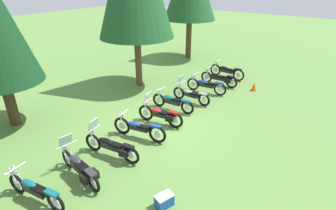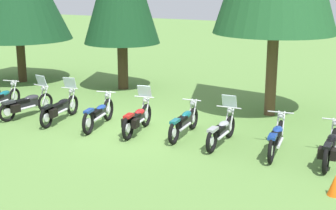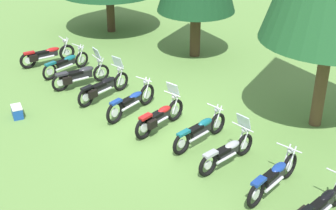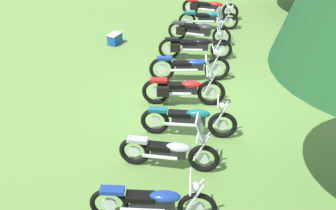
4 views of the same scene
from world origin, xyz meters
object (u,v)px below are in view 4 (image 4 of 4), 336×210
motorcycle_5 (183,89)px  motorcycle_7 (170,151)px  motorcycle_4 (190,67)px  picnic_cooler (115,39)px  motorcycle_6 (189,120)px  motorcycle_3 (194,46)px  motorcycle_1 (209,18)px  motorcycle_2 (198,30)px  motorcycle_8 (154,202)px  motorcycle_0 (209,7)px

motorcycle_5 → motorcycle_7: 2.72m
motorcycle_4 → picnic_cooler: (-2.29, -2.97, -0.25)m
motorcycle_6 → picnic_cooler: 6.13m
motorcycle_5 → picnic_cooler: size_ratio=3.78×
motorcycle_3 → picnic_cooler: (-0.76, -2.90, -0.27)m
motorcycle_3 → motorcycle_6: 4.39m
motorcycle_7 → picnic_cooler: (-6.42, -3.11, -0.25)m
motorcycle_4 → motorcycle_7: bearing=-99.7°
motorcycle_1 → motorcycle_3: motorcycle_3 is taller
motorcycle_2 → motorcycle_5: bearing=-80.0°
motorcycle_5 → motorcycle_8: bearing=-96.4°
motorcycle_5 → motorcycle_8: 4.30m
motorcycle_2 → picnic_cooler: 2.95m
motorcycle_1 → motorcycle_2: size_ratio=0.98×
motorcycle_1 → motorcycle_8: (10.05, -0.01, 0.03)m
motorcycle_0 → motorcycle_1: motorcycle_0 is taller
motorcycle_3 → motorcycle_7: size_ratio=1.09×
motorcycle_7 → picnic_cooler: 7.14m
motorcycle_1 → motorcycle_7: size_ratio=1.03×
motorcycle_2 → picnic_cooler: (0.65, -2.87, -0.27)m
motorcycle_1 → picnic_cooler: size_ratio=3.85×
motorcycle_4 → motorcycle_6: motorcycle_4 is taller
motorcycle_3 → motorcycle_6: bearing=-92.6°
motorcycle_1 → motorcycle_0: bearing=87.5°
motorcycle_5 → motorcycle_8: size_ratio=0.95×
motorcycle_7 → picnic_cooler: motorcycle_7 is taller
motorcycle_2 → motorcycle_8: (8.66, 0.23, -0.01)m
motorcycle_0 → motorcycle_3: (4.11, -0.07, 0.04)m
motorcycle_7 → motorcycle_8: size_ratio=0.93×
motorcycle_4 → picnic_cooler: bearing=130.8°
motorcycle_8 → motorcycle_7: bearing=82.7°
motorcycle_0 → picnic_cooler: bearing=-122.9°
motorcycle_6 → motorcycle_2: bearing=90.6°
motorcycle_4 → motorcycle_5: bearing=-101.9°
motorcycle_4 → motorcycle_7: 4.14m
motorcycle_6 → motorcycle_7: motorcycle_7 is taller
motorcycle_4 → motorcycle_0: bearing=78.4°
motorcycle_5 → motorcycle_6: size_ratio=0.96×
motorcycle_8 → motorcycle_0: bearing=84.0°
motorcycle_1 → motorcycle_2: (1.39, -0.24, 0.04)m
motorcycle_6 → motorcycle_8: (2.88, -0.25, 0.01)m
motorcycle_0 → motorcycle_5: motorcycle_5 is taller
motorcycle_4 → motorcycle_6: bearing=-94.1°
picnic_cooler → motorcycle_1: bearing=123.3°
motorcycle_5 → motorcycle_7: size_ratio=1.02×
motorcycle_1 → motorcycle_7: bearing=-98.5°
motorcycle_3 → motorcycle_7: motorcycle_3 is taller
motorcycle_1 → motorcycle_3: bearing=-102.7°
motorcycle_1 → motorcycle_3: 2.81m
motorcycle_1 → motorcycle_8: bearing=-98.6°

